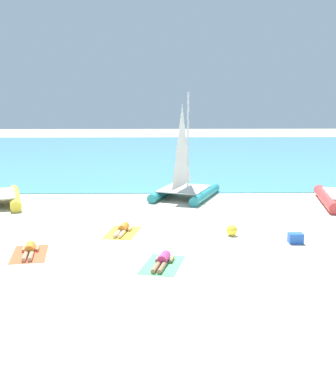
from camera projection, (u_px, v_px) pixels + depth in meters
ground_plane at (166, 195)px, 25.01m from camera, size 120.00×120.00×0.00m
ocean_water at (163, 153)px, 45.02m from camera, size 120.00×40.00×0.05m
sailboat_teal at (184, 183)px, 24.15m from camera, size 3.93×4.78×5.36m
towel_left at (30, 254)px, 15.38m from camera, size 1.38×2.05×0.01m
sunbather_left at (30, 250)px, 15.42m from camera, size 0.65×1.57×0.30m
towel_middle at (122, 233)px, 17.87m from camera, size 1.41×2.06×0.01m
sunbather_middle at (123, 229)px, 17.92m from camera, size 0.67×1.56×0.30m
towel_right at (162, 265)px, 14.36m from camera, size 1.51×2.10×0.01m
sunbather_right at (163, 260)px, 14.40m from camera, size 0.74×1.56×0.30m
beach_ball at (232, 230)px, 17.45m from camera, size 0.41×0.41×0.41m
cooler_box at (296, 238)px, 16.52m from camera, size 0.50×0.36×0.36m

